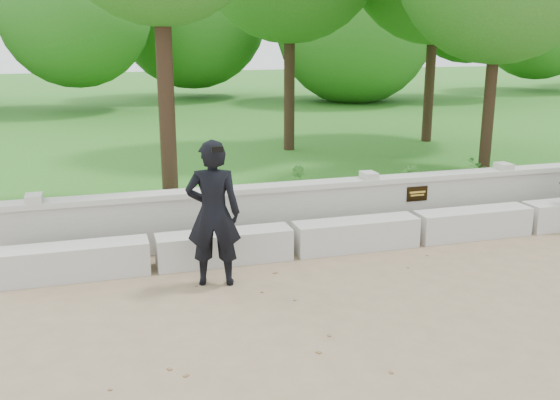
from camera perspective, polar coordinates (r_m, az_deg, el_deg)
The scene contains 9 objects.
ground at distance 8.39m, azimuth 18.52°, elevation -7.71°, with size 80.00×80.00×0.00m, color #8F7758.
lawn at distance 21.00m, azimuth -3.77°, elevation 6.65°, with size 40.00×22.00×0.25m, color #2A6216.
concrete_bench at distance 9.82m, azimuth 12.34°, elevation -2.57°, with size 11.90×0.45×0.45m.
parapet_wall at distance 10.35m, azimuth 10.56°, elevation -0.21°, with size 12.50×0.35×0.90m.
man_main at distance 7.86m, azimuth -6.12°, elevation -1.23°, with size 0.78×0.71×1.88m.
shrub_a at distance 10.10m, azimuth -4.75°, elevation 0.09°, with size 0.31×0.21×0.59m, color #367427.
shrub_b at distance 11.60m, azimuth 1.73°, elevation 1.89°, with size 0.28×0.23×0.51m, color #367427.
shrub_c at distance 12.80m, azimuth 17.70°, elevation 2.45°, with size 0.47×0.41×0.53m, color #367427.
shrub_d at distance 11.66m, azimuth 11.70°, elevation 1.76°, with size 0.31×0.28×0.56m, color #367427.
Camera 1 is at (-4.63, -6.27, 3.11)m, focal length 40.00 mm.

